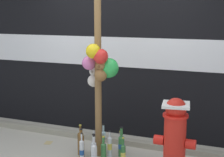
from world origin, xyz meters
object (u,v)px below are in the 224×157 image
bottle_0 (81,145)px  bottle_5 (94,149)px  bottle_9 (123,152)px  memorial_post (99,47)px  bottle_1 (81,142)px  bottle_6 (103,141)px  bottle_4 (94,153)px  bottle_2 (121,144)px  bottle_10 (94,143)px  fire_hydrant (175,134)px  bottle_3 (103,150)px  bottle_11 (82,150)px  bottle_8 (110,146)px  bottle_7 (121,145)px

bottle_0 → bottle_5: (0.18, 0.00, -0.03)m
bottle_0 → bottle_9: bearing=12.5°
memorial_post → bottle_1: bearing=-169.5°
memorial_post → bottle_6: (-0.01, 0.14, -1.30)m
bottle_4 → bottle_6: bearing=95.8°
bottle_2 → bottle_10: 0.36m
fire_hydrant → bottle_6: fire_hydrant is taller
bottle_6 → memorial_post: bearing=-87.1°
bottle_3 → bottle_4: bottle_4 is taller
bottle_9 → bottle_10: 0.46m
fire_hydrant → bottle_5: (-1.04, -0.03, -0.34)m
bottle_9 → bottle_6: bearing=155.0°
bottle_2 → bottle_11: bearing=-133.6°
bottle_9 → bottle_11: bearing=-157.9°
fire_hydrant → bottle_9: 0.77m
bottle_2 → bottle_5: bearing=-128.1°
bottle_4 → bottle_8: bearing=71.7°
fire_hydrant → bottle_3: 0.98m
memorial_post → bottle_4: memorial_post is taller
bottle_3 → bottle_5: (-0.12, -0.04, 0.01)m
bottle_2 → bottle_10: size_ratio=0.93×
fire_hydrant → bottle_7: bearing=164.3°
memorial_post → bottle_9: (0.34, -0.03, -1.35)m
bottle_5 → bottle_10: bearing=112.4°
bottle_4 → bottle_11: bearing=170.8°
bottle_2 → bottle_10: bearing=-161.4°
memorial_post → bottle_8: memorial_post is taller
bottle_5 → bottle_10: (-0.09, 0.21, -0.00)m
bottle_11 → bottle_4: bearing=-9.2°
bottle_2 → bottle_6: size_ratio=0.79×
bottle_6 → bottle_4: bearing=-84.2°
bottle_1 → bottle_9: 0.60m
memorial_post → bottle_7: bearing=19.9°
bottle_2 → bottle_8: bottle_8 is taller
memorial_post → bottle_3: size_ratio=8.39×
bottle_3 → bottle_10: bearing=141.2°
bottle_4 → bottle_6: (-0.04, 0.39, 0.01)m
bottle_4 → bottle_5: bearing=116.5°
bottle_2 → bottle_4: 0.48m
bottle_1 → bottle_8: 0.40m
memorial_post → fire_hydrant: size_ratio=2.95×
bottle_8 → bottle_11: size_ratio=0.94×
bottle_9 → bottle_10: (-0.45, 0.09, 0.03)m
bottle_0 → bottle_4: bottle_0 is taller
fire_hydrant → bottle_1: 1.32m
bottle_0 → bottle_6: size_ratio=1.00×
bottle_1 → bottle_4: (0.29, -0.21, -0.02)m
bottle_2 → bottle_5: (-0.25, -0.32, 0.01)m
fire_hydrant → bottle_2: size_ratio=2.90×
bottle_7 → bottle_9: bearing=-60.6°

